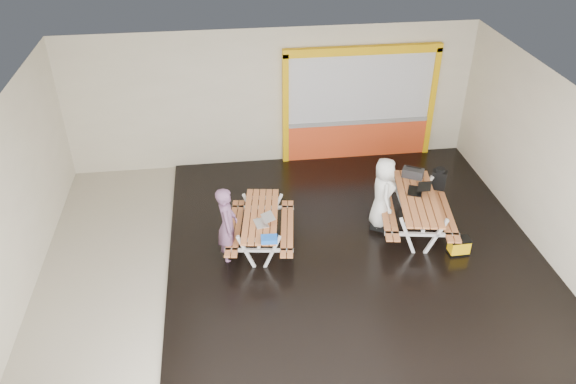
{
  "coord_description": "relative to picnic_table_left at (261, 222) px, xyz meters",
  "views": [
    {
      "loc": [
        -1.27,
        -8.91,
        7.33
      ],
      "look_at": [
        0.0,
        0.9,
        1.0
      ],
      "focal_mm": 35.49,
      "sensor_mm": 36.0,
      "label": 1
    }
  ],
  "objects": [
    {
      "name": "deck",
      "position": [
        1.86,
        -0.47,
        -0.57
      ],
      "size": [
        7.5,
        7.98,
        0.05
      ],
      "primitive_type": "cube",
      "color": "black",
      "rests_on": "room"
    },
    {
      "name": "kiosk",
      "position": [
        2.81,
        3.46,
        0.85
      ],
      "size": [
        3.88,
        0.16,
        3.0
      ],
      "color": "#F04C20",
      "rests_on": "room"
    },
    {
      "name": "room",
      "position": [
        0.61,
        -0.47,
        1.15
      ],
      "size": [
        10.02,
        8.02,
        3.52
      ],
      "color": "#BEB4A1",
      "rests_on": "ground"
    },
    {
      "name": "person_right",
      "position": [
        2.6,
        0.31,
        0.31
      ],
      "size": [
        0.56,
        0.81,
        1.58
      ],
      "primitive_type": "imported",
      "rotation": [
        0.0,
        0.0,
        1.49
      ],
      "color": "white",
      "rests_on": "deck"
    },
    {
      "name": "person_left",
      "position": [
        -0.68,
        -0.32,
        0.22
      ],
      "size": [
        0.43,
        0.62,
        1.66
      ],
      "primitive_type": "imported",
      "rotation": [
        0.0,
        0.0,
        1.52
      ],
      "color": "#754E71",
      "rests_on": "deck"
    },
    {
      "name": "blue_pouch",
      "position": [
        0.08,
        -0.88,
        0.23
      ],
      "size": [
        0.32,
        0.23,
        0.09
      ],
      "primitive_type": "cube",
      "rotation": [
        0.0,
        0.0,
        -0.05
      ],
      "color": "blue",
      "rests_on": "picnic_table_left"
    },
    {
      "name": "toolbox",
      "position": [
        3.44,
        0.9,
        0.37
      ],
      "size": [
        0.5,
        0.42,
        0.26
      ],
      "color": "black",
      "rests_on": "picnic_table_right"
    },
    {
      "name": "fluke_bag",
      "position": [
        3.93,
        -0.83,
        -0.37
      ],
      "size": [
        0.42,
        0.28,
        0.36
      ],
      "color": "black",
      "rests_on": "deck"
    },
    {
      "name": "backpack",
      "position": [
        4.05,
        0.87,
        0.19
      ],
      "size": [
        0.37,
        0.32,
        0.52
      ],
      "color": "black",
      "rests_on": "picnic_table_right"
    },
    {
      "name": "picnic_table_right",
      "position": [
        3.3,
        0.11,
        0.07
      ],
      "size": [
        1.81,
        2.39,
        0.87
      ],
      "color": "#BE6E3B",
      "rests_on": "deck"
    },
    {
      "name": "picnic_table_left",
      "position": [
        0.0,
        0.0,
        0.0
      ],
      "size": [
        1.57,
        2.1,
        0.78
      ],
      "color": "#BE6E3B",
      "rests_on": "deck"
    },
    {
      "name": "laptop_left",
      "position": [
        0.03,
        -0.29,
        0.23
      ],
      "size": [
        0.43,
        0.41,
        0.16
      ],
      "color": "silver",
      "rests_on": "picnic_table_left"
    },
    {
      "name": "laptop_right",
      "position": [
        3.36,
        0.29,
        0.33
      ],
      "size": [
        0.58,
        0.55,
        0.19
      ],
      "color": "black",
      "rests_on": "picnic_table_right"
    },
    {
      "name": "dark_case",
      "position": [
        2.6,
        0.22,
        -0.47
      ],
      "size": [
        0.49,
        0.45,
        0.15
      ],
      "primitive_type": "cube",
      "rotation": [
        0.0,
        0.0,
        -0.53
      ],
      "color": "black",
      "rests_on": "deck"
    }
  ]
}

